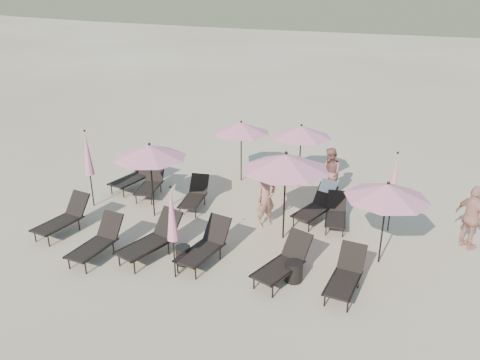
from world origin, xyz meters
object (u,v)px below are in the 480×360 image
at_px(lounger_10, 336,213).
at_px(lounger_7, 151,183).
at_px(beachgoer_a, 266,198).
at_px(beachgoer_c, 472,218).
at_px(side_table_0, 183,255).
at_px(umbrella_open_0, 150,152).
at_px(lounger_0, 64,217).
at_px(lounger_3, 205,245).
at_px(umbrella_open_1, 286,162).
at_px(beachgoer_b, 330,174).
at_px(lounger_2, 152,239).
at_px(lounger_9, 318,203).
at_px(umbrella_open_2, 387,191).
at_px(side_table_1, 294,271).
at_px(lounger_1, 98,241).
at_px(umbrella_open_4, 301,131).
at_px(lounger_8, 195,195).
at_px(lounger_5, 346,275).
at_px(umbrella_open_3, 241,128).
at_px(lounger_6, 134,175).
at_px(umbrella_closed_1, 395,177).
at_px(umbrella_closed_0, 172,215).
at_px(umbrella_closed_2, 87,154).
at_px(lounger_4, 284,261).

bearing_deg(lounger_10, lounger_7, 171.57).
xyz_separation_m(beachgoer_a, beachgoer_c, (5.41, 0.79, 0.01)).
bearing_deg(side_table_0, umbrella_open_0, 135.43).
height_order(lounger_0, lounger_3, lounger_3).
relative_size(lounger_0, umbrella_open_1, 0.70).
height_order(umbrella_open_0, beachgoer_c, umbrella_open_0).
distance_m(lounger_10, umbrella_open_1, 2.54).
bearing_deg(umbrella_open_0, lounger_10, 15.12).
bearing_deg(beachgoer_b, lounger_2, -65.75).
bearing_deg(lounger_9, umbrella_open_2, -23.79).
distance_m(lounger_10, side_table_1, 3.22).
bearing_deg(beachgoer_c, beachgoer_a, 53.53).
bearing_deg(side_table_1, lounger_1, -170.87).
xyz_separation_m(lounger_3, umbrella_open_4, (0.88, 5.69, 1.53)).
relative_size(lounger_8, umbrella_open_0, 0.70).
bearing_deg(lounger_5, lounger_3, -175.27).
bearing_deg(beachgoer_b, umbrella_open_3, -129.14).
xyz_separation_m(lounger_7, lounger_9, (5.59, 0.29, 0.07)).
height_order(lounger_1, umbrella_open_3, umbrella_open_3).
height_order(lounger_6, umbrella_open_4, umbrella_open_4).
bearing_deg(lounger_0, umbrella_open_3, 67.37).
bearing_deg(lounger_2, lounger_1, -141.01).
xyz_separation_m(beachgoer_a, beachgoer_b, (1.29, 2.69, -0.02)).
bearing_deg(lounger_10, side_table_0, -140.90).
relative_size(umbrella_closed_1, beachgoer_b, 1.40).
xyz_separation_m(side_table_0, side_table_1, (2.77, 0.31, 0.00)).
bearing_deg(lounger_8, lounger_9, 0.23).
xyz_separation_m(lounger_10, side_table_0, (-3.12, -3.50, -0.16)).
bearing_deg(umbrella_open_4, side_table_0, -102.61).
xyz_separation_m(lounger_3, lounger_9, (2.07, 3.40, 0.05)).
xyz_separation_m(lounger_2, umbrella_closed_0, (1.01, -0.65, 1.16)).
bearing_deg(umbrella_closed_0, beachgoer_b, 68.15).
height_order(lounger_5, lounger_9, lounger_9).
xyz_separation_m(umbrella_closed_1, umbrella_closed_2, (-8.89, -1.74, 0.09)).
bearing_deg(lounger_4, umbrella_closed_1, 77.17).
xyz_separation_m(lounger_10, side_table_1, (-0.36, -3.19, -0.15)).
bearing_deg(lounger_8, umbrella_open_1, -24.77).
bearing_deg(beachgoer_a, lounger_7, 117.06).
xyz_separation_m(lounger_5, umbrella_closed_2, (-8.26, 1.65, 1.32)).
bearing_deg(lounger_9, beachgoer_b, 108.90).
height_order(lounger_8, umbrella_closed_1, umbrella_closed_1).
bearing_deg(umbrella_closed_1, umbrella_open_0, -166.24).
bearing_deg(lounger_3, umbrella_closed_2, 169.86).
relative_size(lounger_3, lounger_10, 1.16).
relative_size(lounger_3, side_table_0, 3.72).
bearing_deg(lounger_0, umbrella_closed_0, -4.56).
bearing_deg(umbrella_open_1, umbrella_closed_0, -123.13).
distance_m(lounger_0, umbrella_open_3, 6.54).
distance_m(side_table_1, beachgoer_b, 5.16).
height_order(lounger_4, umbrella_open_1, umbrella_open_1).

